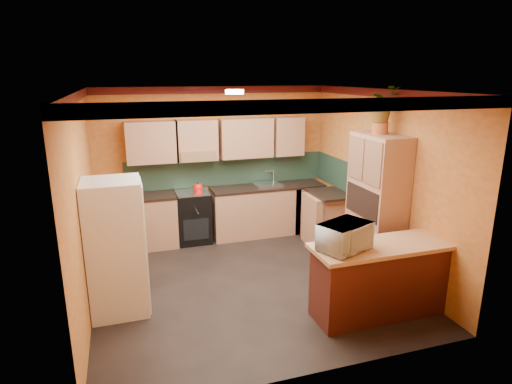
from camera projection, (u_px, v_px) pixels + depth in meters
room_shell at (242, 135)px, 5.91m from camera, size 4.24×4.24×2.72m
base_cabinets_back at (227, 214)px, 7.78m from camera, size 3.65×0.60×0.88m
countertop_back at (227, 190)px, 7.66m from camera, size 3.65×0.62×0.04m
stove at (193, 217)px, 7.59m from camera, size 0.58×0.58×0.91m
kettle at (198, 187)px, 7.43m from camera, size 0.22×0.22×0.18m
sink at (268, 185)px, 7.87m from camera, size 0.48×0.40×0.03m
base_cabinets_right at (329, 219)px, 7.53m from camera, size 0.60×0.80×0.88m
countertop_right at (330, 194)px, 7.40m from camera, size 0.62×0.80×0.04m
fridge at (116, 248)px, 5.23m from camera, size 0.68×0.66×1.70m
pantry at (376, 207)px, 6.17m from camera, size 0.48×0.90×2.10m
fern_pot at (380, 128)px, 5.92m from camera, size 0.22×0.22×0.16m
fern at (382, 104)px, 5.83m from camera, size 0.49×0.44×0.50m
breakfast_bar at (385, 280)px, 5.28m from camera, size 1.80×0.55×0.88m
bar_top at (388, 245)px, 5.15m from camera, size 1.90×0.65×0.05m
microwave at (345, 236)px, 4.93m from camera, size 0.70×0.60×0.33m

